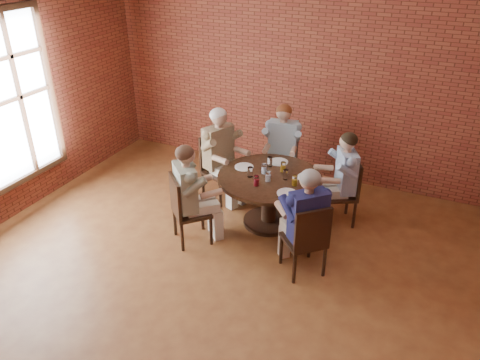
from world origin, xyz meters
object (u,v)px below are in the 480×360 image
at_px(chair_d, 185,208).
at_px(chair_e, 307,238).
at_px(diner_c, 221,155).
at_px(diner_d, 191,195).
at_px(chair_a, 346,189).
at_px(diner_b, 282,149).
at_px(chair_c, 217,164).
at_px(smartphone, 283,193).
at_px(diner_a, 341,179).
at_px(chair_b, 282,157).
at_px(dining_table, 269,190).
at_px(diner_e, 305,222).

height_order(chair_d, chair_e, chair_e).
height_order(diner_c, chair_d, diner_c).
distance_m(diner_c, diner_d, 1.18).
height_order(chair_a, diner_d, diner_d).
relative_size(chair_a, chair_d, 0.98).
bearing_deg(chair_d, diner_b, -64.46).
xyz_separation_m(chair_a, diner_c, (-1.86, -0.11, 0.20)).
relative_size(chair_c, diner_c, 0.69).
relative_size(diner_b, smartphone, 9.75).
distance_m(diner_a, chair_c, 1.88).
distance_m(chair_b, chair_d, 2.05).
height_order(dining_table, diner_a, diner_a).
height_order(dining_table, diner_c, diner_c).
xyz_separation_m(chair_a, diner_d, (-1.71, -1.28, 0.17)).
relative_size(diner_c, diner_d, 1.04).
bearing_deg(diner_c, chair_b, -21.90).
distance_m(diner_b, diner_e, 2.02).
xyz_separation_m(diner_c, diner_d, (0.15, -1.17, -0.03)).
bearing_deg(chair_b, diner_d, -117.38).
distance_m(diner_a, diner_c, 1.78).
distance_m(diner_a, smartphone, 0.99).
height_order(diner_b, chair_c, diner_b).
bearing_deg(diner_c, smartphone, -98.60).
relative_size(chair_d, smartphone, 6.74).
relative_size(dining_table, chair_b, 1.46).
bearing_deg(diner_b, dining_table, -90.00).
bearing_deg(diner_e, chair_a, -142.26).
xyz_separation_m(diner_a, diner_d, (-1.63, -1.24, 0.01)).
xyz_separation_m(dining_table, chair_d, (-0.83, -0.85, -0.01)).
bearing_deg(chair_c, diner_d, -145.96).
xyz_separation_m(diner_c, diner_e, (1.66, -1.16, -0.03)).
height_order(chair_c, diner_d, diner_d).
bearing_deg(diner_e, chair_d, -40.97).
bearing_deg(diner_e, chair_b, -106.61).
xyz_separation_m(diner_b, chair_c, (-0.81, -0.59, -0.16)).
distance_m(diner_c, smartphone, 1.46).
relative_size(diner_b, chair_d, 1.45).
distance_m(chair_a, chair_b, 1.30).
bearing_deg(chair_d, chair_b, -63.17).
height_order(diner_b, smartphone, diner_b).
height_order(diner_d, smartphone, diner_d).
xyz_separation_m(dining_table, diner_e, (0.74, -0.78, 0.16)).
bearing_deg(chair_d, diner_c, -41.50).
bearing_deg(chair_c, diner_c, -90.00).
relative_size(chair_a, diner_e, 0.69).
xyz_separation_m(diner_d, diner_e, (1.51, 0.00, 0.00)).
distance_m(chair_d, diner_e, 1.58).
xyz_separation_m(diner_d, smartphone, (1.09, 0.41, 0.07)).
xyz_separation_m(chair_a, chair_d, (-1.77, -1.35, 0.01)).
bearing_deg(diner_c, dining_table, -90.00).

